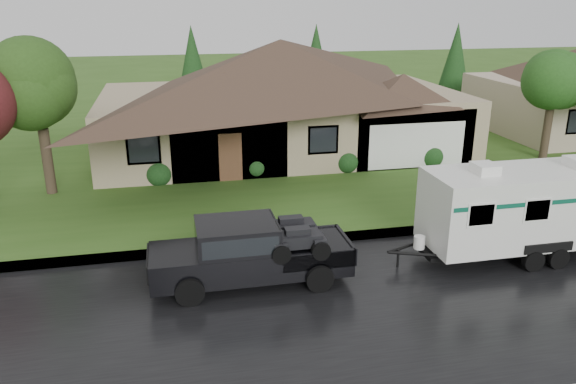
# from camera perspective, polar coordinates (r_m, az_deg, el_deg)

# --- Properties ---
(ground) EXTENTS (140.00, 140.00, 0.00)m
(ground) POSITION_cam_1_polar(r_m,az_deg,el_deg) (16.68, 2.23, -8.35)
(ground) COLOR #32571B
(ground) RESTS_ON ground
(road) EXTENTS (140.00, 8.00, 0.01)m
(road) POSITION_cam_1_polar(r_m,az_deg,el_deg) (15.00, 4.17, -11.76)
(road) COLOR black
(road) RESTS_ON ground
(curb) EXTENTS (140.00, 0.50, 0.15)m
(curb) POSITION_cam_1_polar(r_m,az_deg,el_deg) (18.62, 0.51, -5.03)
(curb) COLOR gray
(curb) RESTS_ON ground
(lawn) EXTENTS (140.00, 26.00, 0.15)m
(lawn) POSITION_cam_1_polar(r_m,az_deg,el_deg) (30.53, -4.80, 4.59)
(lawn) COLOR #32571B
(lawn) RESTS_ON ground
(house_main) EXTENTS (19.44, 10.80, 6.90)m
(house_main) POSITION_cam_1_polar(r_m,az_deg,el_deg) (29.09, -0.12, 11.00)
(house_main) COLOR tan
(house_main) RESTS_ON lawn
(tree_left_green) EXTENTS (3.67, 3.67, 6.08)m
(tree_left_green) POSITION_cam_1_polar(r_m,az_deg,el_deg) (23.98, -24.13, 9.50)
(tree_left_green) COLOR #382B1E
(tree_left_green) RESTS_ON lawn
(tree_right_green) EXTENTS (3.42, 3.42, 5.66)m
(tree_right_green) POSITION_cam_1_polar(r_m,az_deg,el_deg) (29.98, 25.47, 10.37)
(tree_right_green) COLOR #382B1E
(tree_right_green) RESTS_ON lawn
(shrub_row) EXTENTS (13.60, 1.00, 1.00)m
(shrub_row) POSITION_cam_1_polar(r_m,az_deg,el_deg) (25.31, 1.40, 2.95)
(shrub_row) COLOR #143814
(shrub_row) RESTS_ON lawn
(pickup_truck) EXTENTS (5.58, 2.12, 1.86)m
(pickup_truck) POSITION_cam_1_polar(r_m,az_deg,el_deg) (15.85, -4.20, -5.93)
(pickup_truck) COLOR black
(pickup_truck) RESTS_ON ground
(travel_trailer) EXTENTS (6.88, 2.42, 3.09)m
(travel_trailer) POSITION_cam_1_polar(r_m,az_deg,el_deg) (18.82, 23.31, -1.28)
(travel_trailer) COLOR white
(travel_trailer) RESTS_ON ground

